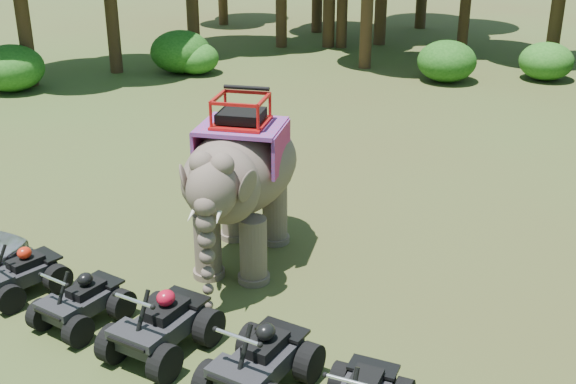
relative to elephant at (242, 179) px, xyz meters
name	(u,v)px	position (x,y,z in m)	size (l,w,h in m)	color
ground	(255,305)	(1.28, -1.45, -1.81)	(110.00, 110.00, 0.00)	#47381E
elephant	(242,179)	(0.00, 0.00, 0.00)	(1.90, 4.31, 3.62)	#4E4339
atv_0	(20,267)	(-2.82, -3.48, -1.23)	(1.15, 1.57, 1.17)	black
atv_1	(81,295)	(-1.02, -3.61, -1.22)	(1.17, 1.60, 1.19)	black
atv_2	(161,317)	(0.80, -3.52, -1.12)	(1.35, 1.85, 1.37)	black
atv_3	(260,353)	(2.77, -3.48, -1.13)	(1.35, 1.85, 1.37)	black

